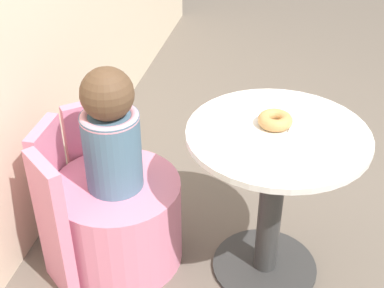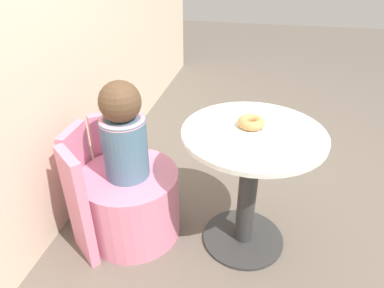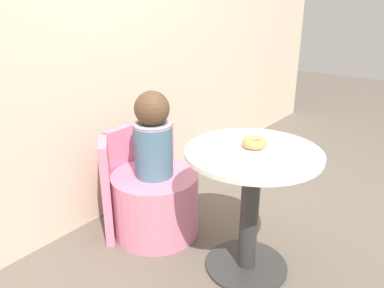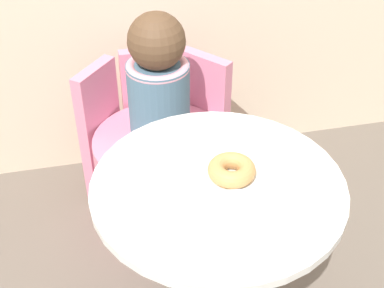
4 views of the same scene
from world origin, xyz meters
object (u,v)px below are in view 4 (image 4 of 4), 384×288
(round_table, at_px, (216,242))
(child_figure, at_px, (158,83))
(tub_chair, at_px, (162,178))
(donut, at_px, (231,170))

(round_table, relative_size, child_figure, 1.35)
(tub_chair, xyz_separation_m, donut, (0.10, -0.62, 0.53))
(donut, bearing_deg, child_figure, 98.77)
(round_table, distance_m, child_figure, 0.66)
(tub_chair, relative_size, donut, 4.12)
(child_figure, bearing_deg, round_table, -85.03)
(tub_chair, distance_m, child_figure, 0.46)
(tub_chair, bearing_deg, round_table, -85.03)
(round_table, xyz_separation_m, tub_chair, (-0.06, 0.64, -0.28))
(round_table, bearing_deg, child_figure, 94.97)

